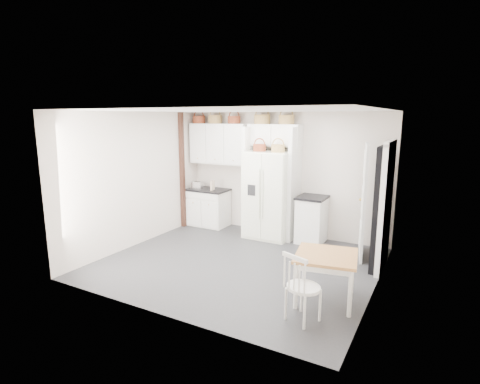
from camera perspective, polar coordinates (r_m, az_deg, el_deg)
The scene contains 29 objects.
floor at distance 6.63m, azimuth -0.23°, elevation -10.74°, with size 4.50×4.50×0.00m, color #2F2F31.
ceiling at distance 6.15m, azimuth -0.25°, elevation 12.34°, with size 4.50×4.50×0.00m, color white.
wall_back at distance 8.04m, azimuth 6.67°, elevation 2.74°, with size 4.50×4.50×0.00m, color beige.
wall_left at distance 7.59m, azimuth -15.29°, elevation 1.90°, with size 4.00×4.00×0.00m, color beige.
wall_right at distance 5.56m, azimuth 20.53°, elevation -1.79°, with size 4.00×4.00×0.00m, color beige.
refrigerator at distance 7.81m, azimuth 4.49°, elevation -0.41°, with size 0.94×0.75×1.81m, color white.
base_cab_left at distance 8.75m, azimuth -4.83°, elevation -2.44°, with size 0.89×0.56×0.83m, color white.
base_cab_right at distance 7.70m, azimuth 10.85°, elevation -4.25°, with size 0.51×0.62×0.90m, color white.
dining_table at distance 5.38m, azimuth 12.86°, elevation -12.60°, with size 0.81×0.81×0.67m, color #A3602E.
windsor_chair at distance 4.81m, azimuth 9.65°, elevation -14.12°, with size 0.43×0.39×0.88m, color white.
counter_left at distance 8.66m, azimuth -4.88°, elevation 0.34°, with size 0.93×0.60×0.04m, color black.
counter_right at distance 7.58m, azimuth 10.98°, elevation -0.81°, with size 0.55×0.66×0.04m, color black.
toaster at distance 8.70m, azimuth -6.53°, elevation 1.04°, with size 0.24×0.14×0.17m, color silver.
cookbook_red at distance 8.49m, azimuth -4.31°, elevation 0.99°, with size 0.03×0.14×0.21m, color maroon.
cookbook_cream at distance 8.48m, azimuth -4.21°, elevation 0.99°, with size 0.03×0.14×0.22m, color beige.
basket_upper_a at distance 8.78m, azimuth -6.28°, elevation 10.89°, with size 0.29×0.29×0.17m, color brown.
basket_upper_b at distance 8.54m, azimuth -3.82°, elevation 10.98°, with size 0.31×0.31×0.18m, color #A37E41.
basket_upper_c at distance 8.29m, azimuth -0.91°, elevation 10.93°, with size 0.28×0.28×0.16m, color brown.
basket_bridge_a at distance 7.98m, azimuth 3.37°, elevation 10.99°, with size 0.34×0.34×0.19m, color #A37E41.
basket_bridge_b at distance 7.76m, azimuth 7.08°, elevation 10.88°, with size 0.32×0.32×0.18m, color #A37E41.
basket_fridge_a at distance 7.66m, azimuth 2.99°, elevation 6.76°, with size 0.27×0.27×0.14m, color brown.
basket_fridge_b at distance 7.49m, azimuth 5.82°, elevation 6.64°, with size 0.28×0.28×0.15m, color #A37E41.
upper_cabinet at distance 8.50m, azimuth -3.15°, elevation 7.33°, with size 1.40×0.34×0.90m, color white.
bridge_cabinet at distance 7.86m, azimuth 5.32°, elevation 8.62°, with size 1.12×0.34×0.45m, color white.
fridge_panel_left at distance 8.07m, azimuth 1.50°, elevation 1.76°, with size 0.08×0.60×2.30m, color white.
fridge_panel_right at distance 7.66m, azimuth 8.30°, elevation 1.13°, with size 0.08×0.60×2.30m, color white.
trim_post at distance 8.57m, azimuth -8.80°, elevation 3.21°, with size 0.09×0.09×2.60m, color black.
doorway_void at distance 6.59m, azimuth 20.88°, elevation -2.28°, with size 0.18×0.85×2.05m, color black.
door_slab at distance 6.97m, azimuth 18.35°, elevation -1.40°, with size 0.80×0.04×2.05m, color white.
Camera 1 is at (2.97, -5.38, 2.49)m, focal length 28.00 mm.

